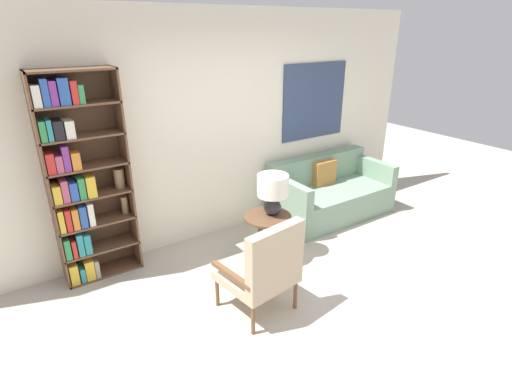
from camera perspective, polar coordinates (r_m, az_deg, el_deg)
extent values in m
plane|color=#B2A899|center=(3.93, 9.11, -16.95)|extent=(14.00, 14.00, 0.00)
cube|color=silver|center=(4.83, -6.46, 8.94)|extent=(6.40, 0.06, 2.70)
cube|color=#334260|center=(5.65, 8.33, 12.70)|extent=(1.07, 0.02, 1.01)
cube|color=brown|center=(4.25, -27.62, 0.49)|extent=(0.02, 0.30, 2.14)
cube|color=brown|center=(4.37, -17.99, 2.58)|extent=(0.02, 0.30, 2.14)
cube|color=brown|center=(4.07, -25.04, 15.58)|extent=(0.77, 0.30, 0.02)
cube|color=brown|center=(4.75, -20.81, -10.43)|extent=(0.77, 0.30, 0.02)
cube|color=brown|center=(4.43, -23.15, 2.11)|extent=(0.77, 0.01, 2.14)
cube|color=brown|center=(4.60, -21.33, -7.26)|extent=(0.77, 0.30, 0.02)
cube|color=gold|center=(4.61, -24.64, -10.42)|extent=(0.08, 0.17, 0.22)
cube|color=teal|center=(4.63, -23.63, -10.52)|extent=(0.05, 0.18, 0.16)
cube|color=gold|center=(4.62, -22.78, -10.00)|extent=(0.09, 0.17, 0.22)
cube|color=gray|center=(4.67, -22.00, -9.65)|extent=(0.04, 0.25, 0.20)
cube|color=brown|center=(4.46, -21.87, -3.88)|extent=(0.77, 0.30, 0.02)
cube|color=#338C4C|center=(4.48, -25.49, -7.06)|extent=(0.06, 0.22, 0.22)
cube|color=red|center=(4.47, -24.64, -7.19)|extent=(0.04, 0.17, 0.19)
cube|color=teal|center=(4.48, -23.97, -6.62)|extent=(0.06, 0.21, 0.24)
cube|color=teal|center=(4.49, -23.08, -6.57)|extent=(0.06, 0.19, 0.22)
cube|color=brown|center=(4.34, -22.44, -0.30)|extent=(0.77, 0.30, 0.02)
cube|color=gold|center=(4.34, -26.19, -3.56)|extent=(0.05, 0.21, 0.23)
cube|color=red|center=(4.36, -25.44, -3.31)|extent=(0.05, 0.25, 0.23)
cube|color=orange|center=(4.37, -24.59, -3.21)|extent=(0.06, 0.23, 0.22)
cube|color=#2D56A8|center=(4.38, -23.72, -2.87)|extent=(0.07, 0.25, 0.23)
cube|color=silver|center=(4.36, -22.68, -2.74)|extent=(0.06, 0.19, 0.24)
cylinder|color=#8C6B4C|center=(4.48, -18.25, -1.76)|extent=(0.07, 0.07, 0.19)
cube|color=brown|center=(4.25, -23.04, 3.46)|extent=(0.77, 0.30, 0.02)
cube|color=gold|center=(4.22, -26.65, -0.23)|extent=(0.07, 0.17, 0.18)
cube|color=#B24C6B|center=(4.25, -25.81, 0.38)|extent=(0.06, 0.24, 0.22)
cube|color=#2D56A8|center=(4.26, -24.77, 0.33)|extent=(0.07, 0.22, 0.18)
cube|color=#338C4C|center=(4.24, -23.77, 0.63)|extent=(0.06, 0.17, 0.22)
cube|color=gold|center=(4.25, -22.66, 0.86)|extent=(0.09, 0.17, 0.21)
cylinder|color=#8C6B4C|center=(4.36, -18.97, 1.90)|extent=(0.11, 0.11, 0.21)
cube|color=brown|center=(4.17, -23.68, 7.38)|extent=(0.77, 0.30, 0.02)
cube|color=red|center=(4.15, -27.46, 3.83)|extent=(0.07, 0.23, 0.19)
cube|color=#B24C6B|center=(4.16, -26.47, 3.83)|extent=(0.06, 0.23, 0.16)
cube|color=#7A338C|center=(4.13, -25.62, 4.44)|extent=(0.06, 0.17, 0.24)
cube|color=orange|center=(4.15, -24.47, 4.19)|extent=(0.08, 0.18, 0.17)
cube|color=brown|center=(4.11, -24.34, 11.43)|extent=(0.77, 0.30, 0.02)
cube|color=#338C4C|center=(4.08, -28.34, 7.80)|extent=(0.05, 0.24, 0.19)
cube|color=teal|center=(4.07, -27.54, 7.93)|extent=(0.04, 0.20, 0.19)
cube|color=black|center=(4.08, -26.52, 8.01)|extent=(0.08, 0.20, 0.17)
cube|color=silver|center=(4.10, -25.26, 8.25)|extent=(0.08, 0.23, 0.16)
cube|color=silver|center=(4.01, -29.02, 11.94)|extent=(0.07, 0.20, 0.19)
cube|color=#2D56A8|center=(4.02, -28.09, 12.49)|extent=(0.06, 0.22, 0.24)
cube|color=#7A338C|center=(4.04, -27.17, 12.52)|extent=(0.06, 0.24, 0.22)
cube|color=#2D56A8|center=(4.05, -26.00, 12.89)|extent=(0.09, 0.24, 0.24)
cube|color=red|center=(4.03, -24.68, 12.85)|extent=(0.06, 0.17, 0.21)
cube|color=#338C4C|center=(4.06, -23.89, 12.76)|extent=(0.05, 0.20, 0.17)
cylinder|color=brown|center=(4.19, 0.38, -11.21)|extent=(0.04, 0.04, 0.30)
cylinder|color=brown|center=(3.92, -5.55, -14.01)|extent=(0.04, 0.04, 0.30)
cylinder|color=brown|center=(3.89, 5.63, -14.33)|extent=(0.04, 0.04, 0.30)
cylinder|color=brown|center=(3.60, -0.41, -17.75)|extent=(0.04, 0.04, 0.30)
cube|color=tan|center=(3.77, 0.02, -11.89)|extent=(0.68, 0.67, 0.08)
cube|color=tan|center=(3.45, 2.79, -9.30)|extent=(0.62, 0.18, 0.55)
cube|color=brown|center=(3.86, 3.20, -8.58)|extent=(0.12, 0.54, 0.04)
cube|color=brown|center=(3.54, -3.49, -11.74)|extent=(0.12, 0.54, 0.04)
cube|color=gray|center=(5.71, 10.70, -1.31)|extent=(1.68, 0.86, 0.41)
cube|color=gray|center=(5.78, 8.73, 3.40)|extent=(1.68, 0.20, 0.39)
cube|color=gray|center=(5.09, 4.64, 0.18)|extent=(0.12, 0.86, 0.27)
cube|color=gray|center=(6.13, 16.19, 3.28)|extent=(0.12, 0.86, 0.27)
cube|color=#B27538|center=(5.69, 9.72, 2.73)|extent=(0.36, 0.12, 0.34)
cylinder|color=brown|center=(4.41, 1.68, -3.59)|extent=(0.53, 0.53, 0.02)
cylinder|color=brown|center=(4.65, 0.51, -5.90)|extent=(0.03, 0.03, 0.52)
cylinder|color=brown|center=(4.41, 0.78, -7.60)|extent=(0.03, 0.03, 0.52)
cylinder|color=brown|center=(4.55, 3.64, -6.61)|extent=(0.03, 0.03, 0.52)
ellipsoid|color=#2D2D33|center=(4.42, 2.37, -2.18)|extent=(0.20, 0.20, 0.16)
cylinder|color=tan|center=(4.38, 2.40, -0.86)|extent=(0.02, 0.02, 0.06)
cylinder|color=white|center=(4.32, 2.43, 0.95)|extent=(0.34, 0.34, 0.24)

